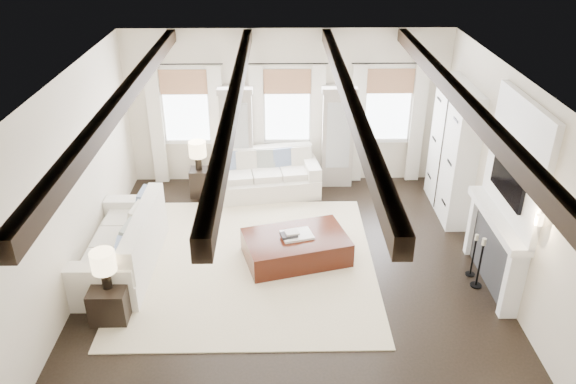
{
  "coord_description": "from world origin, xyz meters",
  "views": [
    {
      "loc": [
        -0.17,
        -7.17,
        5.39
      ],
      "look_at": [
        -0.03,
        0.92,
        1.15
      ],
      "focal_mm": 35.0,
      "sensor_mm": 36.0,
      "label": 1
    }
  ],
  "objects_px": {
    "side_table_back": "(200,182)",
    "sofa_back": "(266,176)",
    "ottoman": "(296,248)",
    "side_table_front": "(111,302)",
    "sofa_left": "(125,247)"
  },
  "relations": [
    {
      "from": "sofa_left",
      "to": "side_table_back",
      "type": "relative_size",
      "value": 4.11
    },
    {
      "from": "ottoman",
      "to": "side_table_back",
      "type": "relative_size",
      "value": 2.92
    },
    {
      "from": "side_table_front",
      "to": "sofa_left",
      "type": "bearing_deg",
      "value": 93.44
    },
    {
      "from": "sofa_back",
      "to": "ottoman",
      "type": "distance_m",
      "value": 2.49
    },
    {
      "from": "sofa_back",
      "to": "ottoman",
      "type": "relative_size",
      "value": 1.33
    },
    {
      "from": "sofa_back",
      "to": "side_table_front",
      "type": "distance_m",
      "value": 4.43
    },
    {
      "from": "sofa_left",
      "to": "side_table_front",
      "type": "height_order",
      "value": "sofa_left"
    },
    {
      "from": "side_table_front",
      "to": "side_table_back",
      "type": "relative_size",
      "value": 0.92
    },
    {
      "from": "sofa_back",
      "to": "side_table_front",
      "type": "height_order",
      "value": "sofa_back"
    },
    {
      "from": "sofa_left",
      "to": "ottoman",
      "type": "height_order",
      "value": "sofa_left"
    },
    {
      "from": "sofa_left",
      "to": "side_table_back",
      "type": "bearing_deg",
      "value": 70.63
    },
    {
      "from": "side_table_front",
      "to": "side_table_back",
      "type": "xyz_separation_m",
      "value": [
        0.82,
        3.78,
        0.02
      ]
    },
    {
      "from": "sofa_back",
      "to": "ottoman",
      "type": "xyz_separation_m",
      "value": [
        0.55,
        -2.43,
        -0.15
      ]
    },
    {
      "from": "side_table_back",
      "to": "sofa_back",
      "type": "bearing_deg",
      "value": 3.43
    },
    {
      "from": "sofa_back",
      "to": "sofa_left",
      "type": "height_order",
      "value": "sofa_left"
    }
  ]
}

